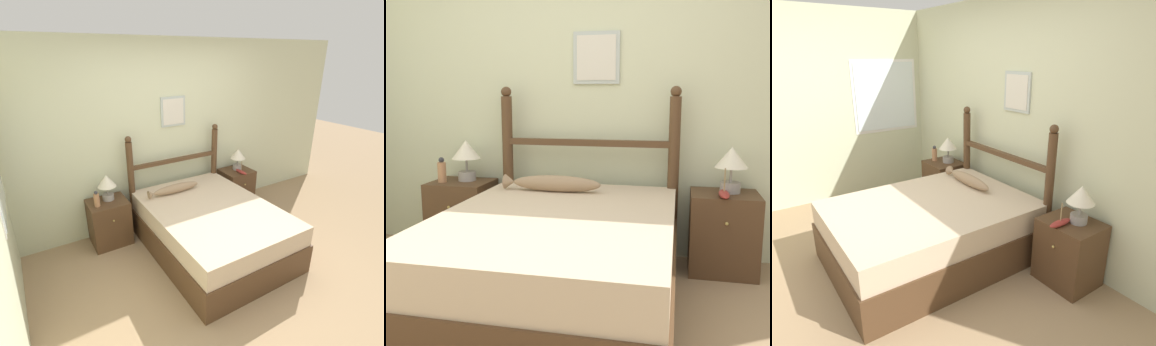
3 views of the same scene
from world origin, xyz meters
TOP-DOWN VIEW (x-y plane):
  - ground_plane at (0.00, 0.00)m, footprint 16.00×16.00m
  - wall_back at (0.00, 1.73)m, footprint 6.40×0.08m
  - bed at (0.02, 0.65)m, footprint 1.43×1.93m
  - headboard at (0.02, 1.57)m, footprint 1.43×0.09m
  - nightstand_left at (-1.03, 1.46)m, footprint 0.49×0.45m
  - nightstand_right at (1.07, 1.46)m, footprint 0.49×0.45m
  - table_lamp_left at (-1.00, 1.51)m, footprint 0.24×0.24m
  - table_lamp_right at (1.11, 1.49)m, footprint 0.24×0.24m
  - bottle at (-1.16, 1.40)m, footprint 0.07×0.07m
  - model_boat at (1.05, 1.32)m, footprint 0.07×0.25m
  - fish_pillow at (-0.18, 1.24)m, footprint 0.74×0.12m

SIDE VIEW (x-z plane):
  - ground_plane at x=0.00m, z-range 0.00..0.00m
  - bed at x=0.02m, z-range 0.00..0.59m
  - nightstand_left at x=-1.03m, z-range 0.00..0.60m
  - nightstand_right at x=1.07m, z-range 0.00..0.60m
  - model_boat at x=1.05m, z-range 0.52..0.72m
  - fish_pillow at x=-0.18m, z-range 0.60..0.72m
  - bottle at x=-1.16m, z-range 0.59..0.79m
  - headboard at x=0.02m, z-range 0.04..1.41m
  - table_lamp_left at x=-1.00m, z-range 0.65..0.99m
  - table_lamp_right at x=1.11m, z-range 0.65..0.99m
  - wall_back at x=0.00m, z-range 0.00..2.55m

